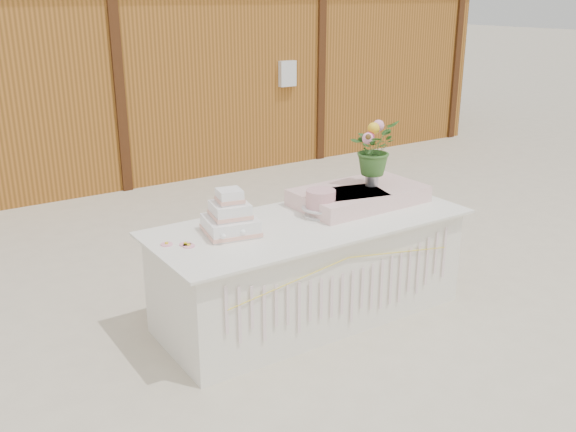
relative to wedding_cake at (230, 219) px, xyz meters
name	(u,v)px	position (x,y,z in m)	size (l,w,h in m)	color
ground	(309,314)	(0.62, -0.09, -0.88)	(80.00, 80.00, 0.00)	beige
barn	(68,44)	(0.60, 5.90, 0.80)	(12.60, 4.60, 3.30)	#A05F21
cake_table	(310,269)	(0.62, -0.09, -0.49)	(2.40, 1.00, 0.77)	white
wedding_cake	(230,219)	(0.00, 0.00, 0.00)	(0.41, 0.41, 0.32)	white
pink_cake_stand	(321,202)	(0.74, -0.05, 0.01)	(0.28, 0.28, 0.20)	silver
satin_runner	(359,196)	(1.17, 0.04, -0.04)	(1.03, 0.59, 0.13)	#FDD5CB
flower_vase	(372,177)	(1.30, 0.03, 0.09)	(0.10, 0.10, 0.14)	#AFAFB3
bouquet	(374,142)	(1.30, 0.03, 0.37)	(0.38, 0.33, 0.42)	#3B6C2B
loose_flowers	(177,246)	(-0.42, -0.04, -0.10)	(0.16, 0.39, 0.02)	pink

